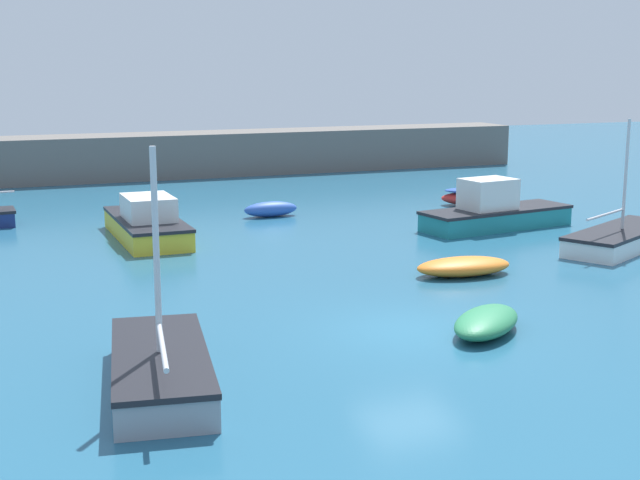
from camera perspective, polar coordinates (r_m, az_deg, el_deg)
The scene contains 10 objects.
ground_plane at distance 22.38m, azimuth 5.74°, elevation -6.01°, with size 120.00×120.00×0.20m, color #235B7A.
harbor_breakwater at distance 52.08m, azimuth -10.35°, elevation 5.34°, with size 44.73×3.43×2.48m, color #66605B.
motorboat_grey_hull at distance 36.11m, azimuth 11.07°, elevation 1.79°, with size 6.65×2.93×2.02m.
cabin_cruiser_white at distance 33.88m, azimuth -11.01°, elevation 1.08°, with size 2.31×6.36×1.69m.
open_tender_yellow at distance 28.12m, azimuth 9.17°, elevation -1.68°, with size 3.19×1.67×0.56m.
sailboat_short_mast at distance 18.65m, azimuth -10.16°, elevation -8.08°, with size 2.69×5.53×4.95m.
rowboat_blue_near at distance 22.31m, azimuth 10.60°, elevation -5.17°, with size 3.06×2.93×0.57m.
rowboat_with_red_cover at distance 41.76m, azimuth 9.83°, elevation 2.75°, with size 3.28×2.45×0.81m.
fishing_dinghy_green at distance 38.26m, azimuth -3.18°, elevation 1.99°, with size 2.40×0.98×0.65m.
sailboat_twin_hulled at distance 33.43m, azimuth 18.73°, elevation 0.12°, with size 6.13×4.45×4.61m.
Camera 1 is at (-9.77, -18.99, 6.58)m, focal length 50.00 mm.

